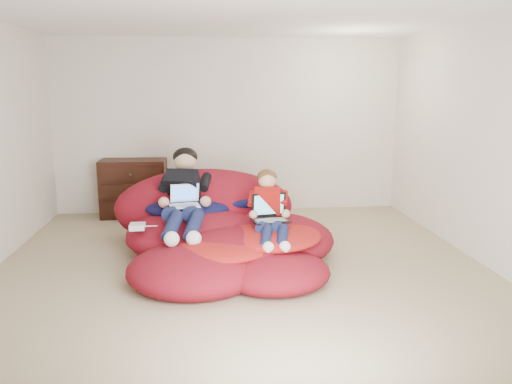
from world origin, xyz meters
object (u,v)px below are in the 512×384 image
at_px(beanbag_pile, 221,232).
at_px(younger_boy, 269,207).
at_px(laptop_white, 185,200).
at_px(dresser, 134,188).
at_px(laptop_black, 270,213).
at_px(older_boy, 185,191).

distance_m(beanbag_pile, younger_boy, 0.68).
bearing_deg(beanbag_pile, younger_boy, -34.14).
bearing_deg(laptop_white, younger_boy, -19.99).
distance_m(dresser, laptop_black, 2.77).
bearing_deg(dresser, beanbag_pile, -57.79).
relative_size(beanbag_pile, laptop_white, 7.23).
distance_m(dresser, beanbag_pile, 2.19).
bearing_deg(laptop_white, dresser, 112.87).
relative_size(beanbag_pile, laptop_black, 6.22).
relative_size(laptop_white, laptop_black, 0.86).
height_order(older_boy, younger_boy, older_boy).
bearing_deg(older_boy, beanbag_pile, -16.07).
xyz_separation_m(dresser, laptop_white, (0.79, -1.87, 0.23)).
bearing_deg(beanbag_pile, older_boy, 163.93).
relative_size(older_boy, laptop_white, 3.91).
distance_m(beanbag_pile, older_boy, 0.59).
distance_m(older_boy, younger_boy, 0.97).
bearing_deg(dresser, laptop_white, -67.13).
bearing_deg(older_boy, younger_boy, -26.83).
bearing_deg(laptop_white, laptop_black, -22.16).
bearing_deg(laptop_black, beanbag_pile, 142.91).
bearing_deg(younger_boy, dresser, 127.11).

